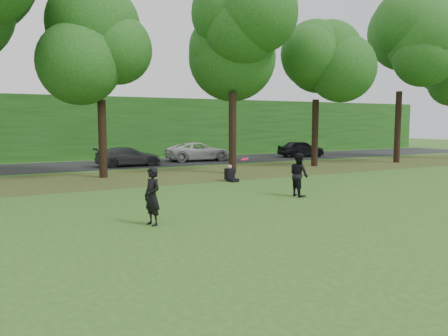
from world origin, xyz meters
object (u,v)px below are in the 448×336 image
object	(u,v)px
player_left	(152,196)
frisbee	(245,159)
player_right	(299,175)
seated_person	(231,175)

from	to	relation	value
player_left	frisbee	size ratio (longest dim) A/B	4.55
player_right	seated_person	world-z (taller)	player_right
frisbee	seated_person	xyz separation A→B (m)	(2.90, 6.29, -1.39)
frisbee	seated_person	bearing A→B (deg)	65.25
seated_person	player_left	bearing A→B (deg)	-138.17
frisbee	seated_person	distance (m)	7.06
player_left	seated_person	size ratio (longest dim) A/B	2.02
seated_person	player_right	bearing A→B (deg)	-92.74
player_right	frisbee	size ratio (longest dim) A/B	4.72
player_left	seated_person	world-z (taller)	player_left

